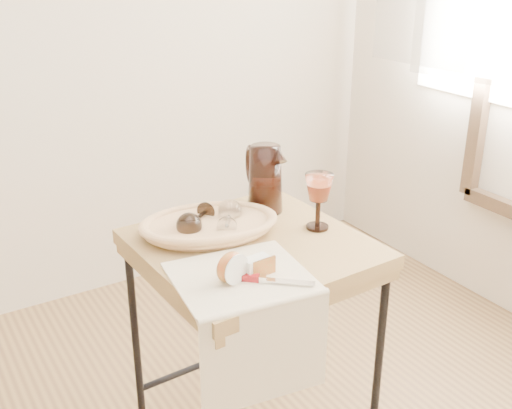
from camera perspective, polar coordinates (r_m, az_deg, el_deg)
side_table at (r=1.93m, az=-0.32°, el=-13.44°), size 0.61×0.61×0.75m
tea_towel at (r=1.55m, az=-1.39°, el=-6.67°), size 0.36×0.34×0.01m
bread_basket at (r=1.78m, az=-4.31°, el=-2.08°), size 0.40×0.32×0.04m
goblet_lying_a at (r=1.77m, az=-5.48°, el=-1.35°), size 0.14×0.13×0.07m
goblet_lying_b at (r=1.77m, az=-2.52°, el=-1.19°), size 0.13×0.14×0.07m
pitcher at (r=1.90m, az=0.85°, el=2.35°), size 0.21×0.26×0.25m
wine_goblet at (r=1.79m, az=5.73°, el=0.28°), size 0.09×0.09×0.17m
apple_half at (r=1.51m, az=-2.40°, el=-5.72°), size 0.09×0.07×0.08m
apple_wedge at (r=1.55m, az=0.05°, el=-5.63°), size 0.07×0.04×0.05m
table_knife at (r=1.52m, az=0.93°, el=-6.81°), size 0.18×0.16×0.02m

